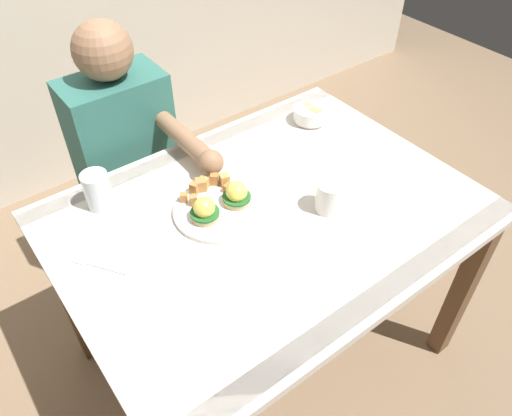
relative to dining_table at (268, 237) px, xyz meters
name	(u,v)px	position (x,y,z in m)	size (l,w,h in m)	color
ground_plane	(265,347)	(0.00, 0.00, -0.63)	(6.00, 6.00, 0.00)	#7F664C
dining_table	(268,237)	(0.00, 0.00, 0.00)	(1.20, 0.90, 0.74)	silver
eggs_benedict_plate	(219,205)	(-0.11, 0.09, 0.13)	(0.27, 0.27, 0.09)	white
fruit_bowl	(311,114)	(0.41, 0.28, 0.14)	(0.12, 0.12, 0.06)	white
coffee_mug	(330,195)	(0.15, -0.10, 0.16)	(0.11, 0.08, 0.09)	white
fork	(97,265)	(-0.48, 0.11, 0.11)	(0.10, 0.14, 0.00)	silver
water_glass_near	(98,192)	(-0.38, 0.32, 0.16)	(0.08, 0.08, 0.12)	silver
diner_person	(130,157)	(-0.16, 0.60, 0.02)	(0.34, 0.54, 1.14)	#33333D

